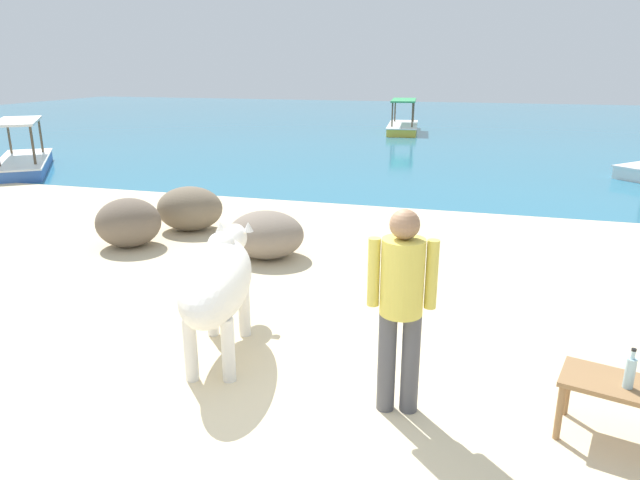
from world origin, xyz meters
TOP-DOWN VIEW (x-y plane):
  - sand_beach at (0.00, 0.00)m, footprint 18.00×14.00m
  - water_surface at (0.00, 22.00)m, footprint 60.00×36.00m
  - cow at (-0.51, 0.87)m, footprint 0.95×2.00m
  - low_bench_table at (2.75, 0.43)m, footprint 0.85×0.62m
  - bottle at (2.79, 0.38)m, footprint 0.07×0.07m
  - person_standing at (1.21, 0.40)m, footprint 0.50×0.32m
  - shore_rock_large at (-2.79, 4.57)m, footprint 1.21×1.06m
  - shore_rock_medium at (-3.24, 3.53)m, footprint 1.20×1.16m
  - shore_rock_small at (-1.10, 3.61)m, footprint 1.10×0.99m
  - boat_yellow at (-1.42, 19.91)m, footprint 1.51×3.77m
  - boat_blue at (-9.59, 8.44)m, footprint 3.11×3.64m

SIDE VIEW (x-z plane):
  - water_surface at x=0.00m, z-range -0.01..0.01m
  - sand_beach at x=0.00m, z-range 0.00..0.04m
  - boat_yellow at x=-1.42m, z-range -0.35..0.94m
  - boat_blue at x=-9.59m, z-range -0.35..0.94m
  - shore_rock_small at x=-1.10m, z-range 0.04..0.70m
  - shore_rock_large at x=-2.79m, z-range 0.04..0.76m
  - shore_rock_medium at x=-3.24m, z-range 0.04..0.76m
  - low_bench_table at x=2.75m, z-range 0.19..0.67m
  - bottle at x=2.79m, z-range 0.48..0.78m
  - cow at x=-0.51m, z-range 0.22..1.33m
  - person_standing at x=1.21m, z-range 0.18..1.80m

